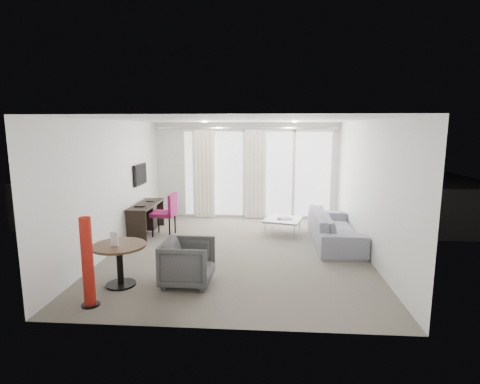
# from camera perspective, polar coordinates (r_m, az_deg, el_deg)

# --- Properties ---
(floor) EXTENTS (5.00, 6.00, 0.00)m
(floor) POSITION_cam_1_polar(r_m,az_deg,el_deg) (7.65, -0.32, -8.91)
(floor) COLOR #676054
(floor) RESTS_ON ground
(ceiling) EXTENTS (5.00, 6.00, 0.00)m
(ceiling) POSITION_cam_1_polar(r_m,az_deg,el_deg) (7.25, -0.34, 10.95)
(ceiling) COLOR white
(ceiling) RESTS_ON ground
(wall_left) EXTENTS (0.00, 6.00, 2.60)m
(wall_left) POSITION_cam_1_polar(r_m,az_deg,el_deg) (7.93, -18.65, 0.91)
(wall_left) COLOR silver
(wall_left) RESTS_ON ground
(wall_right) EXTENTS (0.00, 6.00, 2.60)m
(wall_right) POSITION_cam_1_polar(r_m,az_deg,el_deg) (7.57, 18.88, 0.50)
(wall_right) COLOR silver
(wall_right) RESTS_ON ground
(wall_front) EXTENTS (5.00, 0.00, 2.60)m
(wall_front) POSITION_cam_1_polar(r_m,az_deg,el_deg) (4.42, -3.32, -5.31)
(wall_front) COLOR silver
(wall_front) RESTS_ON ground
(window_panel) EXTENTS (4.00, 0.02, 2.38)m
(window_panel) POSITION_cam_1_polar(r_m,az_deg,el_deg) (10.29, 2.61, 2.76)
(window_panel) COLOR white
(window_panel) RESTS_ON ground
(window_frame) EXTENTS (4.10, 0.06, 2.44)m
(window_frame) POSITION_cam_1_polar(r_m,az_deg,el_deg) (10.28, 2.61, 2.75)
(window_frame) COLOR white
(window_frame) RESTS_ON ground
(curtain_left) EXTENTS (0.60, 0.20, 2.38)m
(curtain_left) POSITION_cam_1_polar(r_m,az_deg,el_deg) (10.27, -5.54, 2.71)
(curtain_left) COLOR white
(curtain_left) RESTS_ON ground
(curtain_right) EXTENTS (0.60, 0.20, 2.38)m
(curtain_right) POSITION_cam_1_polar(r_m,az_deg,el_deg) (10.13, 2.30, 2.65)
(curtain_right) COLOR white
(curtain_right) RESTS_ON ground
(curtain_track) EXTENTS (4.80, 0.04, 0.04)m
(curtain_track) POSITION_cam_1_polar(r_m,az_deg,el_deg) (10.07, 0.91, 9.75)
(curtain_track) COLOR #B2B2B7
(curtain_track) RESTS_ON ceiling
(downlight_a) EXTENTS (0.12, 0.12, 0.02)m
(downlight_a) POSITION_cam_1_polar(r_m,az_deg,el_deg) (8.95, -5.39, 10.61)
(downlight_a) COLOR #FFE0B2
(downlight_a) RESTS_ON ceiling
(downlight_b) EXTENTS (0.12, 0.12, 0.02)m
(downlight_b) POSITION_cam_1_polar(r_m,az_deg,el_deg) (8.86, 8.37, 10.56)
(downlight_b) COLOR #FFE0B2
(downlight_b) RESTS_ON ceiling
(desk) EXTENTS (0.47, 1.49, 0.70)m
(desk) POSITION_cam_1_polar(r_m,az_deg,el_deg) (9.08, -14.08, -3.93)
(desk) COLOR black
(desk) RESTS_ON floor
(tv) EXTENTS (0.05, 0.80, 0.50)m
(tv) POSITION_cam_1_polar(r_m,az_deg,el_deg) (9.25, -14.98, 2.59)
(tv) COLOR black
(tv) RESTS_ON wall_left
(desk_chair) EXTENTS (0.57, 0.54, 0.98)m
(desk_chair) POSITION_cam_1_polar(r_m,az_deg,el_deg) (8.76, -11.57, -3.37)
(desk_chair) COLOR maroon
(desk_chair) RESTS_ON floor
(round_table) EXTENTS (0.93, 0.93, 0.66)m
(round_table) POSITION_cam_1_polar(r_m,az_deg,el_deg) (6.24, -17.82, -10.55)
(round_table) COLOR #472D1B
(round_table) RESTS_ON floor
(menu_card) EXTENTS (0.12, 0.03, 0.22)m
(menu_card) POSITION_cam_1_polar(r_m,az_deg,el_deg) (6.07, -18.57, -7.31)
(menu_card) COLOR white
(menu_card) RESTS_ON round_table
(red_lamp) EXTENTS (0.28, 0.28, 1.26)m
(red_lamp) POSITION_cam_1_polar(r_m,az_deg,el_deg) (5.61, -22.20, -9.89)
(red_lamp) COLOR maroon
(red_lamp) RESTS_ON floor
(tub_armchair) EXTENTS (0.81, 0.79, 0.72)m
(tub_armchair) POSITION_cam_1_polar(r_m,az_deg,el_deg) (6.05, -7.96, -10.57)
(tub_armchair) COLOR #3E3E3E
(tub_armchair) RESTS_ON floor
(coffee_table) EXTENTS (0.99, 0.99, 0.37)m
(coffee_table) POSITION_cam_1_polar(r_m,az_deg,el_deg) (8.81, 6.53, -5.22)
(coffee_table) COLOR gray
(coffee_table) RESTS_ON floor
(remote) EXTENTS (0.10, 0.19, 0.02)m
(remote) POSITION_cam_1_polar(r_m,az_deg,el_deg) (8.72, 5.97, -4.17)
(remote) COLOR black
(remote) RESTS_ON coffee_table
(magazine) EXTENTS (0.28, 0.32, 0.02)m
(magazine) POSITION_cam_1_polar(r_m,az_deg,el_deg) (8.81, 6.96, -4.04)
(magazine) COLOR gray
(magazine) RESTS_ON coffee_table
(sofa) EXTENTS (0.90, 2.30, 0.67)m
(sofa) POSITION_cam_1_polar(r_m,az_deg,el_deg) (8.29, 14.24, -5.33)
(sofa) COLOR gray
(sofa) RESTS_ON floor
(terrace_slab) EXTENTS (5.60, 3.00, 0.12)m
(terrace_slab) POSITION_cam_1_polar(r_m,az_deg,el_deg) (12.00, 2.75, -2.35)
(terrace_slab) COLOR #4D4D50
(terrace_slab) RESTS_ON ground
(rattan_chair_a) EXTENTS (0.66, 0.66, 0.76)m
(rattan_chair_a) POSITION_cam_1_polar(r_m,az_deg,el_deg) (11.48, 6.30, -0.69)
(rattan_chair_a) COLOR brown
(rattan_chair_a) RESTS_ON terrace_slab
(rattan_chair_b) EXTENTS (0.69, 0.69, 0.80)m
(rattan_chair_b) POSITION_cam_1_polar(r_m,az_deg,el_deg) (12.66, 11.13, 0.23)
(rattan_chair_b) COLOR brown
(rattan_chair_b) RESTS_ON terrace_slab
(rattan_table) EXTENTS (0.58, 0.58, 0.46)m
(rattan_table) POSITION_cam_1_polar(r_m,az_deg,el_deg) (11.58, 7.47, -1.38)
(rattan_table) COLOR brown
(rattan_table) RESTS_ON terrace_slab
(balustrade) EXTENTS (5.50, 0.06, 1.05)m
(balustrade) POSITION_cam_1_polar(r_m,az_deg,el_deg) (13.33, 2.91, 1.31)
(balustrade) COLOR #B2B2B7
(balustrade) RESTS_ON terrace_slab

